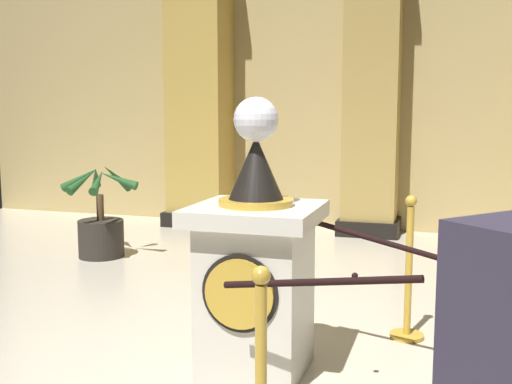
{
  "coord_description": "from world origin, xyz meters",
  "views": [
    {
      "loc": [
        0.96,
        -3.22,
        1.6
      ],
      "look_at": [
        -0.13,
        0.24,
        1.13
      ],
      "focal_mm": 42.86,
      "sensor_mm": 36.0,
      "label": 1
    }
  ],
  "objects": [
    {
      "name": "back_wall",
      "position": [
        0.0,
        5.2,
        2.02
      ],
      "size": [
        12.24,
        0.16,
        4.04
      ],
      "primitive_type": "cube",
      "color": "tan",
      "rests_on": "ground_plane"
    },
    {
      "name": "pedestal_clock",
      "position": [
        -0.13,
        0.24,
        0.66
      ],
      "size": [
        0.75,
        0.75,
        1.69
      ],
      "color": "silver",
      "rests_on": "ground_plane"
    },
    {
      "name": "stanchion_far",
      "position": [
        0.73,
        1.1,
        0.36
      ],
      "size": [
        0.24,
        0.24,
        1.03
      ],
      "color": "gold",
      "rests_on": "ground_plane"
    },
    {
      "name": "velvet_rope",
      "position": [
        0.49,
        0.09,
        0.79
      ],
      "size": [
        1.26,
        1.28,
        0.22
      ],
      "color": "black"
    },
    {
      "name": "column_left",
      "position": [
        -2.39,
        4.87,
        1.93
      ],
      "size": [
        0.96,
        0.96,
        3.88
      ],
      "color": "black",
      "rests_on": "ground_plane"
    },
    {
      "name": "column_centre_rear",
      "position": [
        0.0,
        4.87,
        1.93
      ],
      "size": [
        0.82,
        0.82,
        3.88
      ],
      "color": "black",
      "rests_on": "ground_plane"
    },
    {
      "name": "potted_palm_left",
      "position": [
        -2.68,
        2.61,
        0.35
      ],
      "size": [
        0.89,
        0.82,
        1.07
      ],
      "color": "#2D2823",
      "rests_on": "ground_plane"
    }
  ]
}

